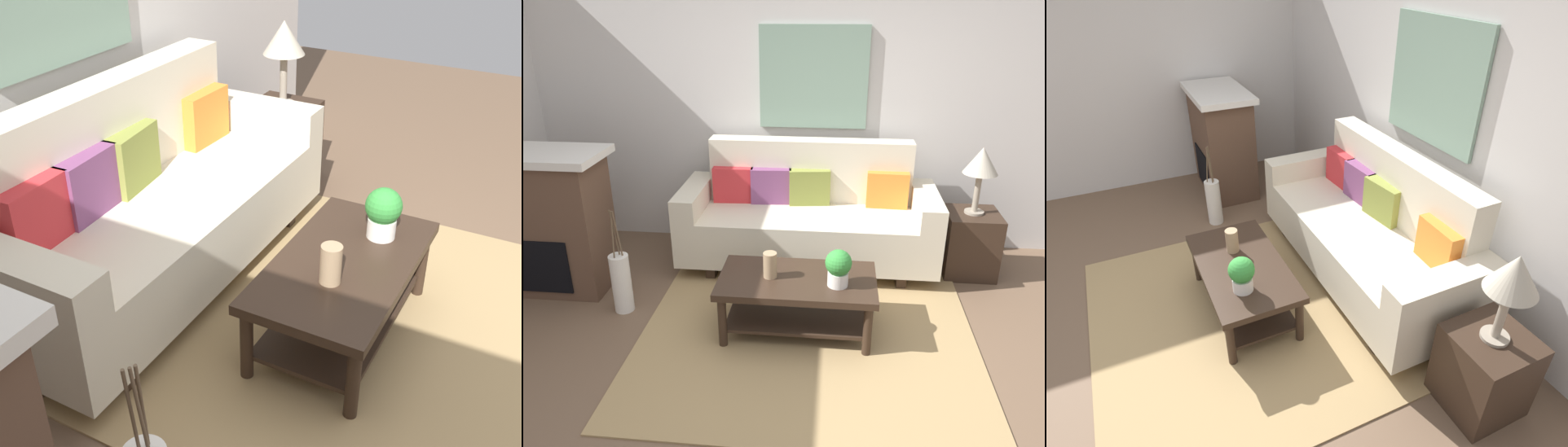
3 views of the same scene
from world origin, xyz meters
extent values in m
plane|color=brown|center=(0.00, 0.00, 0.00)|extent=(9.36, 9.36, 0.00)
cube|color=silver|center=(0.00, 2.21, 1.35)|extent=(5.36, 0.10, 2.70)
cube|color=#A38456|center=(0.00, 0.50, 0.01)|extent=(2.37, 2.10, 0.01)
cube|color=beige|center=(-0.07, 1.61, 0.32)|extent=(1.81, 0.84, 0.40)
cube|color=beige|center=(-0.07, 1.93, 0.80)|extent=(1.81, 0.20, 0.56)
cube|color=beige|center=(-1.08, 1.61, 0.42)|extent=(0.20, 0.84, 0.60)
cube|color=beige|center=(0.93, 1.61, 0.42)|extent=(0.20, 0.84, 0.60)
cube|color=#332319|center=(-0.88, 1.61, 0.06)|extent=(0.08, 0.74, 0.12)
cube|color=#332319|center=(0.73, 1.61, 0.06)|extent=(0.08, 0.74, 0.12)
cube|color=red|center=(-0.76, 1.80, 0.68)|extent=(0.37, 0.14, 0.32)
cube|color=#7A4270|center=(-0.42, 1.80, 0.68)|extent=(0.37, 0.14, 0.32)
cube|color=olive|center=(-0.07, 1.80, 0.68)|extent=(0.37, 0.17, 0.32)
cube|color=orange|center=(0.62, 1.80, 0.68)|extent=(0.36, 0.13, 0.32)
cube|color=#332319|center=(-0.08, 0.59, 0.41)|extent=(1.10, 0.60, 0.05)
cube|color=#332319|center=(-0.08, 0.59, 0.12)|extent=(0.98, 0.50, 0.02)
cylinder|color=#332319|center=(-0.57, 0.34, 0.19)|extent=(0.06, 0.06, 0.38)
cylinder|color=#332319|center=(0.41, 0.34, 0.19)|extent=(0.06, 0.06, 0.38)
cylinder|color=#332319|center=(-0.57, 0.84, 0.19)|extent=(0.06, 0.06, 0.38)
cylinder|color=#332319|center=(0.41, 0.84, 0.19)|extent=(0.06, 0.06, 0.38)
cylinder|color=tan|center=(-0.27, 0.58, 0.52)|extent=(0.10, 0.10, 0.18)
cylinder|color=white|center=(0.20, 0.51, 0.48)|extent=(0.14, 0.14, 0.10)
sphere|color=#338D38|center=(0.20, 0.51, 0.60)|extent=(0.18, 0.18, 0.18)
cube|color=#332319|center=(1.33, 1.62, 0.28)|extent=(0.44, 0.44, 0.56)
cylinder|color=gray|center=(1.33, 1.62, 0.57)|extent=(0.16, 0.16, 0.02)
cylinder|color=gray|center=(1.33, 1.62, 0.74)|extent=(0.05, 0.05, 0.35)
cone|color=#B2A893|center=(1.33, 1.62, 1.02)|extent=(0.28, 0.28, 0.22)
cube|color=brown|center=(-2.13, 1.04, 0.55)|extent=(0.90, 0.50, 1.10)
cube|color=black|center=(-2.13, 0.78, 0.30)|extent=(0.52, 0.02, 0.44)
cube|color=silver|center=(-2.13, 1.04, 1.13)|extent=(1.02, 0.58, 0.06)
cylinder|color=white|center=(-1.43, 0.71, 0.23)|extent=(0.15, 0.15, 0.47)
cylinder|color=brown|center=(-1.41, 0.71, 0.65)|extent=(0.04, 0.03, 0.36)
cylinder|color=brown|center=(-1.44, 0.73, 0.65)|extent=(0.04, 0.02, 0.36)
cylinder|color=brown|center=(-1.44, 0.70, 0.65)|extent=(0.02, 0.05, 0.36)
cube|color=gray|center=(-0.07, 2.14, 1.59)|extent=(0.96, 0.03, 0.89)
camera|label=1|loc=(-2.43, -0.24, 2.08)|focal=43.83mm
camera|label=2|loc=(0.16, -2.59, 2.21)|focal=35.84mm
camera|label=3|loc=(2.43, -0.05, 2.40)|focal=29.77mm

